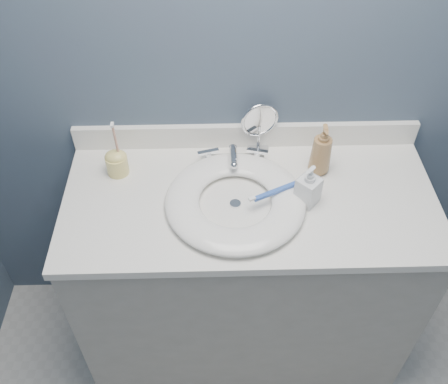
{
  "coord_description": "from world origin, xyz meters",
  "views": [
    {
      "loc": [
        -0.12,
        -0.14,
        2.06
      ],
      "look_at": [
        -0.09,
        0.94,
        0.94
      ],
      "focal_mm": 40.0,
      "sensor_mm": 36.0,
      "label": 1
    }
  ],
  "objects_px": {
    "makeup_mirror": "(259,125)",
    "soap_bottle_amber": "(322,149)",
    "soap_bottle_clear": "(309,185)",
    "toothbrush_holder": "(117,162)"
  },
  "relations": [
    {
      "from": "soap_bottle_amber",
      "to": "soap_bottle_clear",
      "type": "height_order",
      "value": "soap_bottle_amber"
    },
    {
      "from": "makeup_mirror",
      "to": "soap_bottle_amber",
      "type": "distance_m",
      "value": 0.23
    },
    {
      "from": "soap_bottle_amber",
      "to": "soap_bottle_clear",
      "type": "relative_size",
      "value": 1.31
    },
    {
      "from": "soap_bottle_clear",
      "to": "toothbrush_holder",
      "type": "bearing_deg",
      "value": -149.77
    },
    {
      "from": "soap_bottle_amber",
      "to": "soap_bottle_clear",
      "type": "bearing_deg",
      "value": -110.63
    },
    {
      "from": "soap_bottle_clear",
      "to": "toothbrush_holder",
      "type": "relative_size",
      "value": 0.69
    },
    {
      "from": "makeup_mirror",
      "to": "soap_bottle_clear",
      "type": "relative_size",
      "value": 1.35
    },
    {
      "from": "makeup_mirror",
      "to": "toothbrush_holder",
      "type": "relative_size",
      "value": 0.93
    },
    {
      "from": "makeup_mirror",
      "to": "soap_bottle_amber",
      "type": "height_order",
      "value": "makeup_mirror"
    },
    {
      "from": "soap_bottle_amber",
      "to": "makeup_mirror",
      "type": "bearing_deg",
      "value": 151.63
    }
  ]
}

